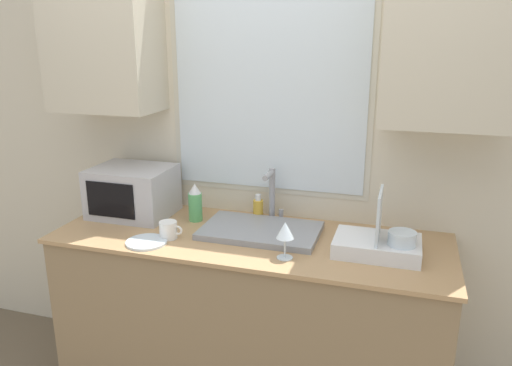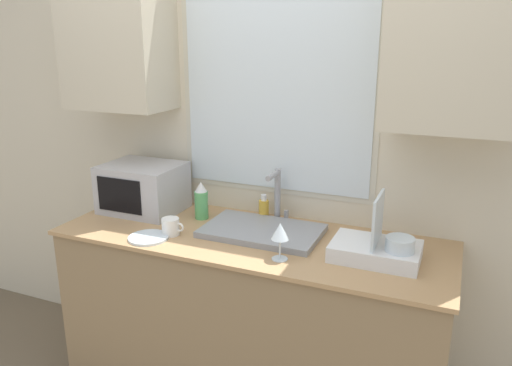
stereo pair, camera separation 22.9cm
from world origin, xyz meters
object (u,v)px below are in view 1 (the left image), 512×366
(microwave, at_px, (133,191))
(spray_bottle, at_px, (195,203))
(dish_rack, at_px, (380,243))
(wine_glass, at_px, (285,231))
(mug_near_sink, at_px, (169,230))
(faucet, at_px, (272,191))
(soap_bottle, at_px, (258,208))

(microwave, bearing_deg, spray_bottle, 1.76)
(dish_rack, bearing_deg, wine_glass, -157.31)
(mug_near_sink, bearing_deg, dish_rack, 6.40)
(dish_rack, bearing_deg, spray_bottle, 171.02)
(spray_bottle, xyz_separation_m, mug_near_sink, (-0.03, -0.26, -0.05))
(faucet, xyz_separation_m, dish_rack, (0.57, -0.27, -0.11))
(spray_bottle, distance_m, wine_glass, 0.64)
(dish_rack, height_order, spray_bottle, dish_rack)
(microwave, xyz_separation_m, wine_glass, (0.91, -0.30, -0.01))
(faucet, distance_m, mug_near_sink, 0.57)
(faucet, bearing_deg, spray_bottle, -163.07)
(spray_bottle, relative_size, wine_glass, 1.19)
(faucet, height_order, spray_bottle, faucet)
(mug_near_sink, bearing_deg, faucet, 42.64)
(microwave, distance_m, spray_bottle, 0.36)
(faucet, bearing_deg, soap_bottle, 174.93)
(mug_near_sink, bearing_deg, soap_bottle, 49.11)
(faucet, height_order, dish_rack, dish_rack)
(spray_bottle, xyz_separation_m, wine_glass, (0.56, -0.31, 0.03))
(microwave, bearing_deg, wine_glass, -18.27)
(spray_bottle, xyz_separation_m, soap_bottle, (0.30, 0.12, -0.04))
(microwave, height_order, dish_rack, dish_rack)
(dish_rack, xyz_separation_m, mug_near_sink, (-0.97, -0.11, -0.01))
(dish_rack, distance_m, spray_bottle, 0.96)
(spray_bottle, distance_m, soap_bottle, 0.33)
(faucet, bearing_deg, mug_near_sink, -137.36)
(spray_bottle, bearing_deg, dish_rack, -8.98)
(spray_bottle, height_order, mug_near_sink, spray_bottle)
(dish_rack, relative_size, spray_bottle, 1.88)
(spray_bottle, relative_size, soap_bottle, 1.51)
(faucet, relative_size, wine_glass, 1.65)
(microwave, xyz_separation_m, soap_bottle, (0.66, 0.13, -0.07))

